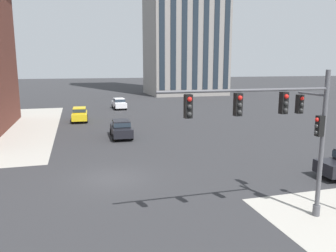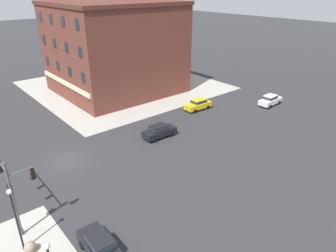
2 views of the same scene
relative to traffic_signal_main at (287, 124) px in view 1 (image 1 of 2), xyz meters
name	(u,v)px [view 1 (image 1 of 2)]	position (x,y,z in m)	size (l,w,h in m)	color
ground_plane	(113,178)	(-6.65, 7.36, -4.29)	(320.00, 320.00, 0.00)	#2D2D30
traffic_signal_main	(287,124)	(0.00, 0.00, 0.00)	(7.60, 2.09, 6.55)	#4C4C51
car_main_northbound_far	(80,114)	(-8.22, 29.33, -3.37)	(2.01, 4.46, 1.68)	gold
car_main_southbound_far	(119,103)	(-2.09, 39.62, -3.37)	(2.00, 4.45, 1.68)	silver
car_cross_westbound	(121,128)	(-4.59, 18.69, -3.37)	(1.99, 4.45, 1.68)	black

